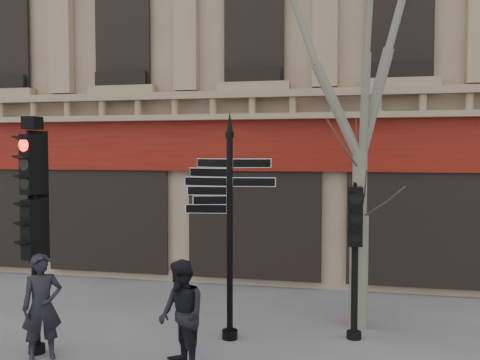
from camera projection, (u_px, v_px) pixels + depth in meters
The scene contains 8 objects.
ground at pixel (199, 359), 8.83m from camera, with size 80.00×80.00×0.00m, color #58585D.
building at pixel (291, 7), 20.54m from camera, with size 28.00×15.52×18.00m.
fingerpost at pixel (230, 187), 9.66m from camera, with size 1.82×1.82×4.16m.
traffic_signal_main at pixel (34, 205), 8.97m from camera, with size 0.50×0.40×4.02m.
traffic_signal_secondary at pixel (355, 233), 9.71m from camera, with size 0.49×0.36×2.80m.
plane_tree at pixel (362, 19), 10.15m from camera, with size 3.19×3.19×8.48m.
pedestrian_a at pixel (42, 307), 8.80m from camera, with size 0.64×0.42×1.76m, color black.
pedestrian_b at pixel (181, 315), 8.40m from camera, with size 0.84×0.65×1.73m, color black.
Camera 1 is at (2.48, -8.32, 3.43)m, focal length 40.00 mm.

